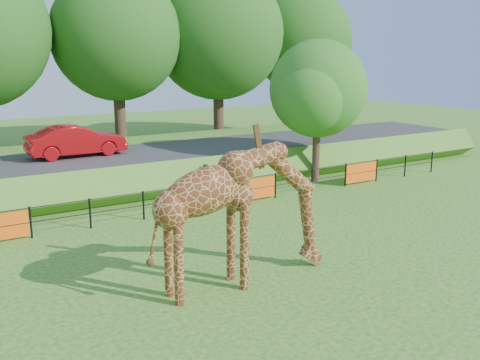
{
  "coord_description": "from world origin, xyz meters",
  "views": [
    {
      "loc": [
        -8.88,
        -10.25,
        6.02
      ],
      "look_at": [
        0.02,
        4.39,
        2.0
      ],
      "focal_mm": 40.0,
      "sensor_mm": 36.0,
      "label": 1
    }
  ],
  "objects": [
    {
      "name": "ground",
      "position": [
        0.0,
        0.0,
        0.0
      ],
      "size": [
        90.0,
        90.0,
        0.0
      ],
      "primitive_type": "plane",
      "color": "#215816",
      "rests_on": "ground"
    },
    {
      "name": "perimeter_fence",
      "position": [
        0.0,
        8.0,
        0.55
      ],
      "size": [
        28.07,
        0.1,
        1.1
      ],
      "primitive_type": null,
      "color": "black",
      "rests_on": "ground"
    },
    {
      "name": "bg_tree_line",
      "position": [
        1.89,
        22.0,
        7.19
      ],
      "size": [
        37.3,
        8.8,
        11.82
      ],
      "color": "#362418",
      "rests_on": "ground"
    },
    {
      "name": "embankment",
      "position": [
        0.0,
        15.5,
        0.65
      ],
      "size": [
        40.0,
        9.0,
        1.3
      ],
      "primitive_type": "cube",
      "color": "#215816",
      "rests_on": "ground"
    },
    {
      "name": "giraffe",
      "position": [
        -1.82,
        1.21,
        1.9
      ],
      "size": [
        5.33,
        0.98,
        3.8
      ],
      "primitive_type": null,
      "rotation": [
        0.0,
        0.0,
        -0.0
      ],
      "color": "#5B2A12",
      "rests_on": "ground"
    },
    {
      "name": "visitor",
      "position": [
        1.64,
        10.0,
        0.7
      ],
      "size": [
        0.57,
        0.43,
        1.39
      ],
      "primitive_type": "imported",
      "rotation": [
        0.0,
        0.0,
        3.35
      ],
      "color": "black",
      "rests_on": "ground"
    },
    {
      "name": "car_red",
      "position": [
        -2.64,
        14.61,
        2.15
      ],
      "size": [
        4.47,
        1.68,
        1.46
      ],
      "primitive_type": "imported",
      "rotation": [
        0.0,
        0.0,
        1.6
      ],
      "color": "#BA0D12",
      "rests_on": "road"
    },
    {
      "name": "road",
      "position": [
        0.0,
        14.0,
        1.36
      ],
      "size": [
        40.0,
        5.0,
        0.12
      ],
      "primitive_type": "cube",
      "color": "#2E2F31",
      "rests_on": "embankment"
    },
    {
      "name": "tree_east",
      "position": [
        7.6,
        9.63,
        4.28
      ],
      "size": [
        5.4,
        4.71,
        6.76
      ],
      "color": "#362418",
      "rests_on": "ground"
    }
  ]
}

